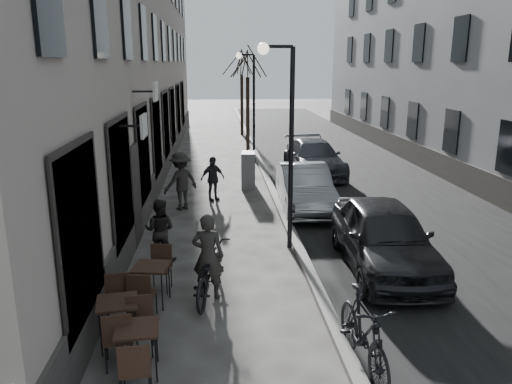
{
  "coord_description": "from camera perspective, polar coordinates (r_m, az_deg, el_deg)",
  "views": [
    {
      "loc": [
        -1.84,
        -6.01,
        4.63
      ],
      "look_at": [
        -0.96,
        4.85,
        1.8
      ],
      "focal_mm": 35.0,
      "sensor_mm": 36.0,
      "label": 1
    }
  ],
  "objects": [
    {
      "name": "tree_near",
      "position": [
        27.07,
        -0.97,
        14.62
      ],
      "size": [
        2.4,
        2.4,
        5.7
      ],
      "color": "black",
      "rests_on": "ground"
    },
    {
      "name": "bistro_set_b",
      "position": [
        8.88,
        -15.45,
        -13.77
      ],
      "size": [
        0.77,
        1.68,
        0.97
      ],
      "rotation": [
        0.0,
        0.0,
        0.17
      ],
      "color": "black",
      "rests_on": "ground"
    },
    {
      "name": "utility_cabinet",
      "position": [
        18.97,
        -0.87,
        2.54
      ],
      "size": [
        0.59,
        0.96,
        1.36
      ],
      "primitive_type": "cube",
      "rotation": [
        0.0,
        0.0,
        -0.1
      ],
      "color": "slate",
      "rests_on": "ground"
    },
    {
      "name": "car_near",
      "position": [
        11.83,
        14.44,
        -4.9
      ],
      "size": [
        2.05,
        4.68,
        1.57
      ],
      "primitive_type": "imported",
      "rotation": [
        0.0,
        0.0,
        -0.04
      ],
      "color": "black",
      "rests_on": "ground"
    },
    {
      "name": "streetlamp_near",
      "position": [
        12.22,
        3.28,
        7.62
      ],
      "size": [
        0.9,
        0.28,
        5.09
      ],
      "color": "black",
      "rests_on": "ground"
    },
    {
      "name": "bistro_set_c",
      "position": [
        10.12,
        -11.84,
        -9.9
      ],
      "size": [
        0.75,
        1.67,
        0.96
      ],
      "rotation": [
        0.0,
        0.0,
        -0.16
      ],
      "color": "black",
      "rests_on": "ground"
    },
    {
      "name": "cyclist_rider",
      "position": [
        10.09,
        -5.5,
        -7.29
      ],
      "size": [
        0.72,
        0.55,
        1.77
      ],
      "primitive_type": "imported",
      "rotation": [
        0.0,
        0.0,
        2.94
      ],
      "color": "#2A2824",
      "rests_on": "ground"
    },
    {
      "name": "pedestrian_far",
      "position": [
        17.22,
        -4.99,
        1.54
      ],
      "size": [
        0.97,
        0.76,
        1.54
      ],
      "primitive_type": "imported",
      "rotation": [
        0.0,
        0.0,
        0.49
      ],
      "color": "black",
      "rests_on": "ground"
    },
    {
      "name": "pedestrian_near",
      "position": [
        12.12,
        -10.94,
        -4.3
      ],
      "size": [
        0.85,
        0.72,
        1.54
      ],
      "primitive_type": "imported",
      "rotation": [
        0.0,
        0.0,
        2.94
      ],
      "color": "black",
      "rests_on": "ground"
    },
    {
      "name": "streetlamp_far",
      "position": [
        24.12,
        -0.66,
        11.06
      ],
      "size": [
        0.9,
        0.28,
        5.09
      ],
      "color": "black",
      "rests_on": "ground"
    },
    {
      "name": "bistro_set_a",
      "position": [
        8.09,
        -13.35,
        -16.71
      ],
      "size": [
        0.7,
        1.62,
        0.94
      ],
      "rotation": [
        0.0,
        0.0,
        0.09
      ],
      "color": "black",
      "rests_on": "ground"
    },
    {
      "name": "road",
      "position": [
        23.2,
        9.68,
        2.84
      ],
      "size": [
        7.3,
        60.0,
        0.0
      ],
      "primitive_type": "cube",
      "color": "black",
      "rests_on": "ground"
    },
    {
      "name": "kerb",
      "position": [
        22.57,
        0.66,
        2.87
      ],
      "size": [
        0.25,
        60.0,
        0.12
      ],
      "primitive_type": "cube",
      "color": "slate",
      "rests_on": "ground"
    },
    {
      "name": "moped",
      "position": [
        8.08,
        12.2,
        -15.47
      ],
      "size": [
        0.73,
        2.14,
        1.26
      ],
      "primitive_type": "imported",
      "rotation": [
        0.0,
        0.0,
        0.07
      ],
      "color": "black",
      "rests_on": "ground"
    },
    {
      "name": "car_mid",
      "position": [
        16.22,
        5.6,
        0.51
      ],
      "size": [
        1.62,
        4.36,
        1.42
      ],
      "primitive_type": "imported",
      "rotation": [
        0.0,
        0.0,
        -0.03
      ],
      "color": "gray",
      "rests_on": "ground"
    },
    {
      "name": "pedestrian_mid",
      "position": [
        16.23,
        -8.58,
        1.23
      ],
      "size": [
        1.39,
        1.28,
        1.88
      ],
      "primitive_type": "imported",
      "rotation": [
        0.0,
        0.0,
        3.78
      ],
      "color": "black",
      "rests_on": "ground"
    },
    {
      "name": "car_far",
      "position": [
        21.39,
        6.63,
        3.92
      ],
      "size": [
        2.21,
        5.03,
        1.44
      ],
      "primitive_type": "imported",
      "rotation": [
        0.0,
        0.0,
        0.04
      ],
      "color": "#383C42",
      "rests_on": "ground"
    },
    {
      "name": "bicycle",
      "position": [
        10.23,
        -5.45,
        -9.08
      ],
      "size": [
        1.12,
        2.16,
        1.08
      ],
      "primitive_type": "imported",
      "rotation": [
        0.0,
        0.0,
        2.94
      ],
      "color": "black",
      "rests_on": "ground"
    },
    {
      "name": "tree_far",
      "position": [
        33.06,
        -1.66,
        14.6
      ],
      "size": [
        2.4,
        2.4,
        5.7
      ],
      "color": "black",
      "rests_on": "ground"
    }
  ]
}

